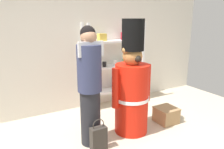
# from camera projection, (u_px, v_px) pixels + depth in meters

# --- Properties ---
(back_wall) EXTENTS (6.40, 0.12, 2.60)m
(back_wall) POSITION_uv_depth(u_px,v_px,m) (73.00, 44.00, 4.31)
(back_wall) COLOR silver
(back_wall) RESTS_ON ground_plane
(merchandise_shelf) EXTENTS (1.31, 0.35, 1.72)m
(merchandise_shelf) POSITION_uv_depth(u_px,v_px,m) (115.00, 64.00, 4.62)
(merchandise_shelf) COLOR white
(merchandise_shelf) RESTS_ON ground_plane
(teddy_bear_guard) EXTENTS (0.70, 0.55, 1.79)m
(teddy_bear_guard) POSITION_uv_depth(u_px,v_px,m) (132.00, 88.00, 3.47)
(teddy_bear_guard) COLOR red
(teddy_bear_guard) RESTS_ON ground_plane
(person_shopper) EXTENTS (0.36, 0.34, 1.71)m
(person_shopper) POSITION_uv_depth(u_px,v_px,m) (90.00, 85.00, 3.09)
(person_shopper) COLOR black
(person_shopper) RESTS_ON ground_plane
(shopping_bag) EXTENTS (0.23, 0.12, 0.46)m
(shopping_bag) POSITION_uv_depth(u_px,v_px,m) (99.00, 138.00, 3.09)
(shopping_bag) COLOR #332D28
(shopping_bag) RESTS_ON ground_plane
(display_crate) EXTENTS (0.36, 0.36, 0.27)m
(display_crate) POSITION_uv_depth(u_px,v_px,m) (166.00, 115.00, 3.92)
(display_crate) COLOR #9E7A51
(display_crate) RESTS_ON ground_plane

